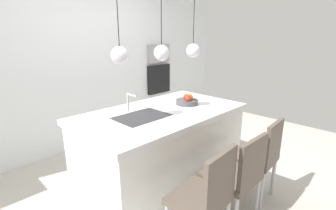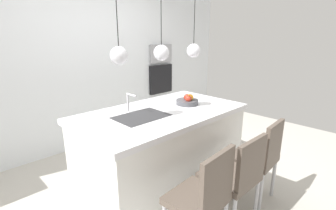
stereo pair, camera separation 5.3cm
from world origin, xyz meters
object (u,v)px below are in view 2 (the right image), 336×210
(fruit_bowl, at_px, (188,101))
(oven, at_px, (161,79))
(chair_near, at_px, (203,195))
(chair_far, at_px, (259,156))
(chair_middle, at_px, (236,174))
(microwave, at_px, (160,53))

(fruit_bowl, relative_size, oven, 0.50)
(chair_near, relative_size, chair_far, 1.01)
(oven, xyz_separation_m, chair_far, (-0.95, -2.57, -0.38))
(chair_middle, relative_size, chair_far, 0.97)
(chair_near, xyz_separation_m, chair_far, (0.95, 0.00, 0.00))
(fruit_bowl, height_order, chair_middle, fruit_bowl)
(oven, relative_size, chair_far, 0.61)
(microwave, xyz_separation_m, oven, (0.00, 0.00, -0.50))
(fruit_bowl, xyz_separation_m, microwave, (1.01, 1.61, 0.46))
(microwave, height_order, chair_middle, microwave)
(chair_near, bearing_deg, fruit_bowl, 47.25)
(fruit_bowl, relative_size, microwave, 0.52)
(microwave, height_order, chair_far, microwave)
(chair_near, height_order, chair_far, chair_near)
(chair_far, bearing_deg, chair_middle, -179.61)
(chair_near, bearing_deg, oven, 53.53)
(oven, height_order, chair_far, oven)
(microwave, height_order, oven, microwave)
(microwave, height_order, chair_near, microwave)
(chair_middle, bearing_deg, chair_far, 0.39)
(microwave, relative_size, chair_middle, 0.61)
(oven, bearing_deg, chair_near, -126.47)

